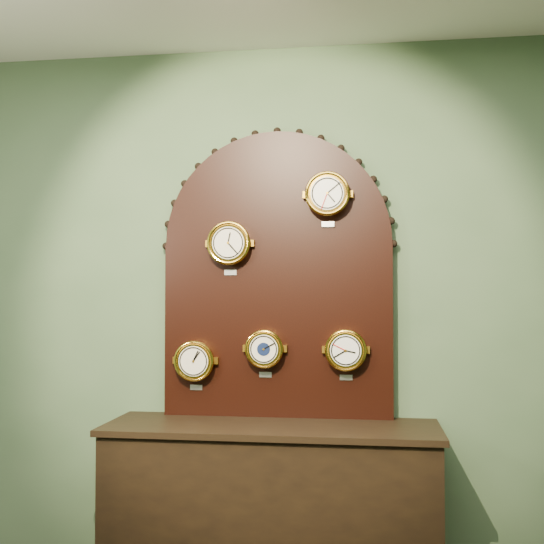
# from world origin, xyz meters

# --- Properties ---
(wall_back) EXTENTS (4.00, 0.00, 4.00)m
(wall_back) POSITION_xyz_m (0.00, 2.50, 1.40)
(wall_back) COLOR #4C6747
(wall_back) RESTS_ON ground
(shop_counter) EXTENTS (1.60, 0.50, 0.80)m
(shop_counter) POSITION_xyz_m (0.00, 2.23, 0.40)
(shop_counter) COLOR black
(shop_counter) RESTS_ON ground_plane
(display_board) EXTENTS (1.26, 0.06, 1.53)m
(display_board) POSITION_xyz_m (0.00, 2.45, 1.63)
(display_board) COLOR black
(display_board) RESTS_ON shop_counter
(roman_clock) EXTENTS (0.23, 0.08, 0.28)m
(roman_clock) POSITION_xyz_m (-0.24, 2.38, 1.74)
(roman_clock) COLOR gold
(roman_clock) RESTS_ON display_board
(arabic_clock) EXTENTS (0.23, 0.08, 0.28)m
(arabic_clock) POSITION_xyz_m (0.27, 2.38, 1.98)
(arabic_clock) COLOR gold
(arabic_clock) RESTS_ON display_board
(hygrometer) EXTENTS (0.21, 0.08, 0.26)m
(hygrometer) POSITION_xyz_m (-0.43, 2.38, 1.12)
(hygrometer) COLOR gold
(hygrometer) RESTS_ON display_board
(barometer) EXTENTS (0.20, 0.08, 0.25)m
(barometer) POSITION_xyz_m (-0.06, 2.38, 1.19)
(barometer) COLOR gold
(barometer) RESTS_ON display_board
(tide_clock) EXTENTS (0.21, 0.08, 0.26)m
(tide_clock) POSITION_xyz_m (0.36, 2.38, 1.19)
(tide_clock) COLOR gold
(tide_clock) RESTS_ON display_board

